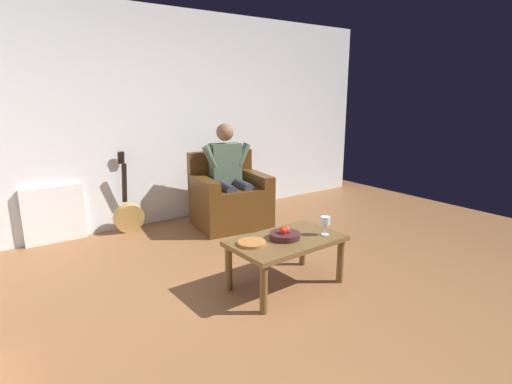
% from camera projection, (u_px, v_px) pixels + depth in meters
% --- Properties ---
extents(ground_plane, '(7.57, 7.57, 0.00)m').
position_uv_depth(ground_plane, '(316.00, 315.00, 3.02)').
color(ground_plane, brown).
extents(wall_back, '(6.71, 0.06, 2.62)m').
position_uv_depth(wall_back, '(157.00, 119.00, 4.96)').
color(wall_back, silver).
rests_on(wall_back, ground).
extents(armchair, '(0.94, 0.86, 0.90)m').
position_uv_depth(armchair, '(230.00, 200.00, 5.01)').
color(armchair, '#543414').
rests_on(armchair, ground).
extents(person_seated, '(0.64, 0.64, 1.26)m').
position_uv_depth(person_seated, '(230.00, 172.00, 4.91)').
color(person_seated, '#4F654F').
rests_on(person_seated, ground).
extents(coffee_table, '(0.97, 0.60, 0.43)m').
position_uv_depth(coffee_table, '(286.00, 246.00, 3.39)').
color(coffee_table, brown).
rests_on(coffee_table, ground).
extents(guitar, '(0.35, 0.23, 0.96)m').
position_uv_depth(guitar, '(129.00, 215.00, 4.78)').
color(guitar, '#B28948').
rests_on(guitar, ground).
extents(radiator, '(0.63, 0.06, 0.63)m').
position_uv_depth(radiator, '(54.00, 215.00, 4.42)').
color(radiator, white).
rests_on(radiator, ground).
extents(wine_glass_near, '(0.08, 0.08, 0.16)m').
position_uv_depth(wine_glass_near, '(325.00, 222.00, 3.43)').
color(wine_glass_near, silver).
rests_on(wine_glass_near, coffee_table).
extents(fruit_bowl, '(0.26, 0.26, 0.11)m').
position_uv_depth(fruit_bowl, '(285.00, 235.00, 3.36)').
color(fruit_bowl, '#401C1E').
rests_on(fruit_bowl, coffee_table).
extents(decorative_dish, '(0.23, 0.23, 0.02)m').
position_uv_depth(decorative_dish, '(252.00, 243.00, 3.24)').
color(decorative_dish, '#A9682E').
rests_on(decorative_dish, coffee_table).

